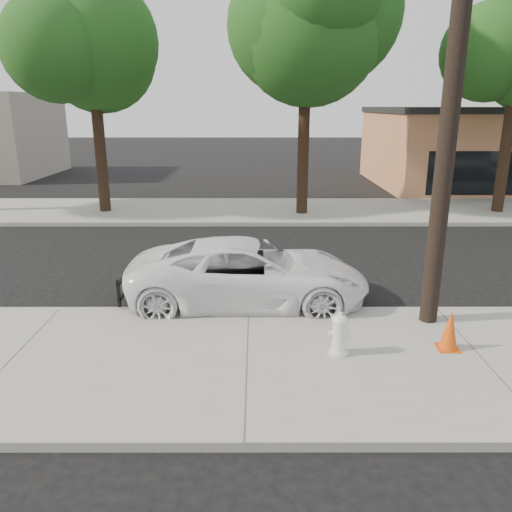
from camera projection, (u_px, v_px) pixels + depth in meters
name	position (u px, v px, depth m)	size (l,w,h in m)	color
ground	(250.00, 281.00, 12.62)	(120.00, 120.00, 0.00)	black
near_sidewalk	(247.00, 363.00, 8.48)	(90.00, 4.40, 0.15)	gray
far_sidewalk	(252.00, 211.00, 20.73)	(90.00, 5.00, 0.15)	gray
curb_near	(249.00, 312.00, 10.58)	(90.00, 0.12, 0.16)	#9E9B93
utility_pole	(454.00, 80.00, 8.68)	(1.40, 0.34, 9.00)	black
tree_b	(96.00, 53.00, 18.55)	(4.34, 4.20, 8.45)	black
tree_c	(313.00, 29.00, 17.93)	(4.96, 4.80, 9.55)	black
police_cruiser	(249.00, 273.00, 11.00)	(2.41, 5.23, 1.45)	white
fire_hydrant	(340.00, 335.00, 8.54)	(0.37, 0.35, 0.72)	silver
traffic_cone	(450.00, 330.00, 8.71)	(0.39, 0.39, 0.72)	#DA4B0B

